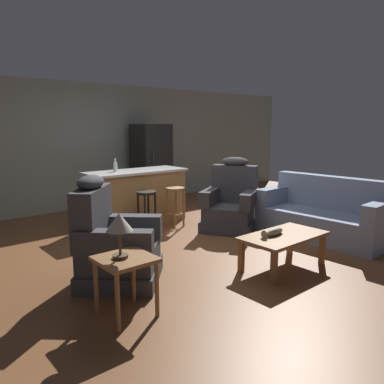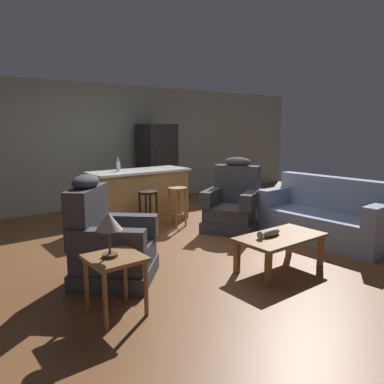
# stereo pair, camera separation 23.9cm
# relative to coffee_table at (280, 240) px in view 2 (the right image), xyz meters

# --- Properties ---
(ground_plane) EXTENTS (12.00, 12.00, 0.00)m
(ground_plane) POSITION_rel_coffee_table_xyz_m (-0.20, 1.66, -0.36)
(ground_plane) COLOR brown
(back_wall) EXTENTS (12.00, 0.05, 2.60)m
(back_wall) POSITION_rel_coffee_table_xyz_m (-0.20, 4.79, 0.94)
(back_wall) COLOR #939E93
(back_wall) RESTS_ON ground_plane
(coffee_table) EXTENTS (1.10, 0.60, 0.42)m
(coffee_table) POSITION_rel_coffee_table_xyz_m (0.00, 0.00, 0.00)
(coffee_table) COLOR olive
(coffee_table) RESTS_ON ground_plane
(fish_figurine) EXTENTS (0.34, 0.10, 0.10)m
(fish_figurine) POSITION_rel_coffee_table_xyz_m (-0.14, 0.05, 0.10)
(fish_figurine) COLOR #4C3823
(fish_figurine) RESTS_ON coffee_table
(couch) EXTENTS (0.93, 1.94, 0.94)m
(couch) POSITION_rel_coffee_table_xyz_m (1.52, 0.37, -0.02)
(couch) COLOR #8493B2
(couch) RESTS_ON ground_plane
(recliner_near_lamp) EXTENTS (1.19, 1.19, 1.20)m
(recliner_near_lamp) POSITION_rel_coffee_table_xyz_m (-1.78, 0.99, 0.06)
(recliner_near_lamp) COLOR #3D3D42
(recliner_near_lamp) RESTS_ON ground_plane
(recliner_near_island) EXTENTS (1.15, 1.15, 1.20)m
(recliner_near_island) POSITION_rel_coffee_table_xyz_m (0.80, 1.65, 0.06)
(recliner_near_island) COLOR #3D3D42
(recliner_near_island) RESTS_ON ground_plane
(end_table) EXTENTS (0.48, 0.48, 0.56)m
(end_table) POSITION_rel_coffee_table_xyz_m (-2.08, 0.21, 0.10)
(end_table) COLOR olive
(end_table) RESTS_ON ground_plane
(table_lamp) EXTENTS (0.24, 0.24, 0.41)m
(table_lamp) POSITION_rel_coffee_table_xyz_m (-2.11, 0.22, 0.50)
(table_lamp) COLOR #4C3823
(table_lamp) RESTS_ON end_table
(kitchen_island) EXTENTS (1.80, 0.70, 0.95)m
(kitchen_island) POSITION_rel_coffee_table_xyz_m (-0.20, 3.01, 0.11)
(kitchen_island) COLOR #AD7F4C
(kitchen_island) RESTS_ON ground_plane
(bar_stool_left) EXTENTS (0.32, 0.32, 0.68)m
(bar_stool_left) POSITION_rel_coffee_table_xyz_m (-0.41, 2.38, 0.11)
(bar_stool_left) COLOR black
(bar_stool_left) RESTS_ON ground_plane
(bar_stool_right) EXTENTS (0.32, 0.32, 0.68)m
(bar_stool_right) POSITION_rel_coffee_table_xyz_m (0.18, 2.38, 0.11)
(bar_stool_right) COLOR #A87A47
(bar_stool_right) RESTS_ON ground_plane
(refrigerator) EXTENTS (0.70, 0.69, 1.76)m
(refrigerator) POSITION_rel_coffee_table_xyz_m (0.94, 4.21, 0.52)
(refrigerator) COLOR black
(refrigerator) RESTS_ON ground_plane
(bottle_tall_green) EXTENTS (0.07, 0.07, 0.23)m
(bottle_tall_green) POSITION_rel_coffee_table_xyz_m (-0.56, 3.10, 0.67)
(bottle_tall_green) COLOR silver
(bottle_tall_green) RESTS_ON kitchen_island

